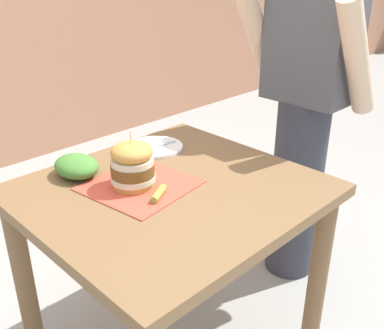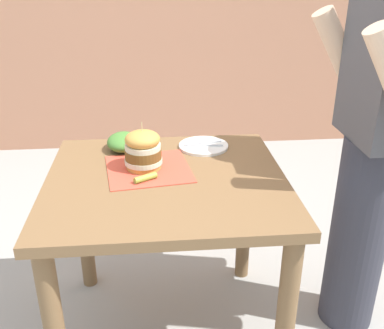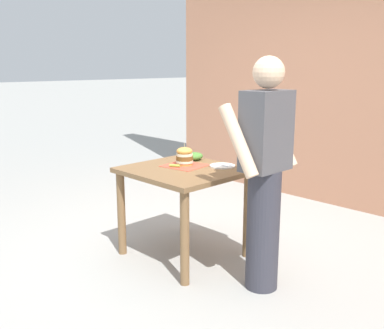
{
  "view_description": "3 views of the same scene",
  "coord_description": "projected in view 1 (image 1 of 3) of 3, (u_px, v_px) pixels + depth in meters",
  "views": [
    {
      "loc": [
        0.99,
        -0.88,
        1.48
      ],
      "look_at": [
        0.0,
        0.1,
        0.83
      ],
      "focal_mm": 42.0,
      "sensor_mm": 36.0,
      "label": 1
    },
    {
      "loc": [
        1.55,
        -0.04,
        1.54
      ],
      "look_at": [
        0.0,
        0.1,
        0.83
      ],
      "focal_mm": 42.0,
      "sensor_mm": 36.0,
      "label": 2
    },
    {
      "loc": [
        2.51,
        2.68,
        1.63
      ],
      "look_at": [
        0.0,
        0.1,
        0.83
      ],
      "focal_mm": 42.0,
      "sensor_mm": 36.0,
      "label": 3
    }
  ],
  "objects": [
    {
      "name": "serving_paper",
      "position": [
        140.0,
        185.0,
        1.51
      ],
      "size": [
        0.36,
        0.36,
        0.0
      ],
      "primitive_type": "cube",
      "rotation": [
        0.0,
        0.0,
        0.14
      ],
      "color": "#D64C38",
      "rests_on": "patio_table"
    },
    {
      "name": "side_salad",
      "position": [
        77.0,
        166.0,
        1.56
      ],
      "size": [
        0.18,
        0.14,
        0.07
      ],
      "primitive_type": "ellipsoid",
      "color": "#477F33",
      "rests_on": "patio_table"
    },
    {
      "name": "pickle_spear",
      "position": [
        159.0,
        194.0,
        1.42
      ],
      "size": [
        0.07,
        0.09,
        0.02
      ],
      "primitive_type": "cylinder",
      "rotation": [
        0.0,
        1.57,
        2.09
      ],
      "color": "#8EA83D",
      "rests_on": "serving_paper"
    },
    {
      "name": "sandwich",
      "position": [
        132.0,
        164.0,
        1.47
      ],
      "size": [
        0.15,
        0.15,
        0.19
      ],
      "color": "gold",
      "rests_on": "serving_paper"
    },
    {
      "name": "diner_across_table",
      "position": [
        305.0,
        103.0,
        1.99
      ],
      "size": [
        0.55,
        0.35,
        1.69
      ],
      "color": "#33333D",
      "rests_on": "ground"
    },
    {
      "name": "patio_table",
      "position": [
        172.0,
        223.0,
        1.56
      ],
      "size": [
        0.86,
        0.92,
        0.78
      ],
      "color": "brown",
      "rests_on": "ground"
    },
    {
      "name": "side_plate_with_forks",
      "position": [
        155.0,
        147.0,
        1.8
      ],
      "size": [
        0.22,
        0.22,
        0.02
      ],
      "color": "white",
      "rests_on": "patio_table"
    }
  ]
}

